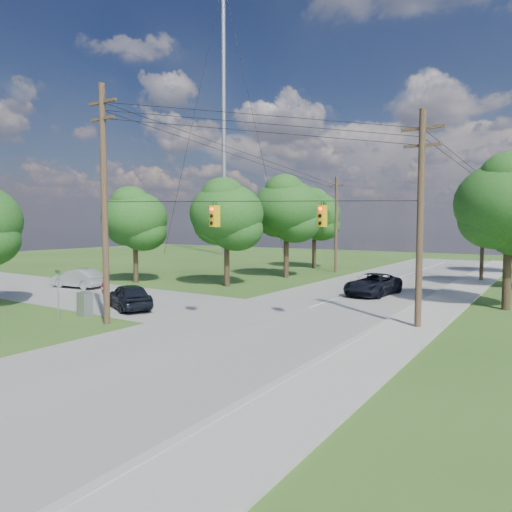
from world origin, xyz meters
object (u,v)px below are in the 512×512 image
Objects in this scene: car_cross_silver at (78,278)px; pole_sw at (104,201)px; pole_north_e at (483,224)px; pole_ne at (420,216)px; pole_north_w at (336,224)px; car_main_north at (373,284)px; car_cross_dark at (129,296)px; do_not_enter_sign at (104,293)px; control_cabinet at (85,304)px.

pole_sw is at bearing 53.87° from car_cross_silver.
pole_ne is at bearing -90.00° from pole_north_e.
pole_north_w is at bearing 180.00° from pole_north_e.
pole_north_e is 14.67m from car_main_north.
car_main_north is at bearing 63.98° from pole_sw.
pole_north_e reaches higher than car_cross_silver.
pole_sw reaches higher than car_cross_silver.
pole_ne is at bearing 84.50° from car_cross_silver.
pole_sw is at bearing 58.24° from car_cross_dark.
car_main_north is (8.53, -12.95, -4.34)m from pole_north_w.
pole_north_w is 1.82× the size of car_main_north.
car_cross_dark reaches higher than car_main_north.
pole_ne reaches higher than car_main_north.
control_cabinet is at bearing -177.37° from do_not_enter_sign.
pole_sw is 19.31m from car_main_north.
pole_sw reaches higher than car_main_north.
car_main_north is (-5.37, -12.95, -4.34)m from pole_north_e.
pole_north_w is 29.73m from do_not_enter_sign.
pole_ne is 26.55m from car_cross_silver.
pole_north_e is 32.76m from do_not_enter_sign.
car_cross_dark is at bearing -122.55° from car_main_north.
pole_north_w reaches higher than do_not_enter_sign.
car_cross_silver is at bearing -118.69° from pole_north_w.
car_cross_dark is (-15.68, -26.28, -4.33)m from pole_north_e.
pole_sw is 6.72m from car_cross_dark.
do_not_enter_sign is at bearing 53.63° from car_cross_silver.
car_cross_silver is (-12.23, -22.35, -4.34)m from pole_north_w.
car_cross_dark is 0.82× the size of car_main_north.
pole_ne is 7.83× the size of control_cabinet.
car_cross_silver is (-26.13, -22.35, -4.34)m from pole_north_e.
car_cross_dark is 11.17m from car_cross_silver.
pole_ne is 22.00m from pole_north_e.
pole_north_w is (-13.90, 22.00, -0.34)m from pole_ne.
car_cross_dark is at bearing -120.82° from pole_north_e.
control_cabinet is at bearing -119.07° from pole_north_e.
pole_ne is 1.05× the size of pole_north_w.
car_cross_dark is at bearing -93.87° from pole_north_w.
pole_north_e is 34.65m from car_cross_silver.
car_main_north is at bearing 167.25° from car_cross_dark.
control_cabinet is at bearing -94.38° from pole_north_w.
control_cabinet is (-16.12, -7.00, -4.80)m from pole_ne.
pole_ne is at bearing 43.51° from do_not_enter_sign.
pole_ne is 18.22m from control_cabinet.
do_not_enter_sign is at bearing -115.02° from pole_north_e.
pole_north_w is 7.45× the size of control_cabinet.
pole_north_e reaches higher than car_main_north.
control_cabinet is (-2.62, 0.60, -5.56)m from pole_sw.
pole_north_w reaches higher than car_cross_silver.
pole_sw is at bearing -110.87° from car_main_north.
car_cross_silver is at bearing -179.24° from pole_ne.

